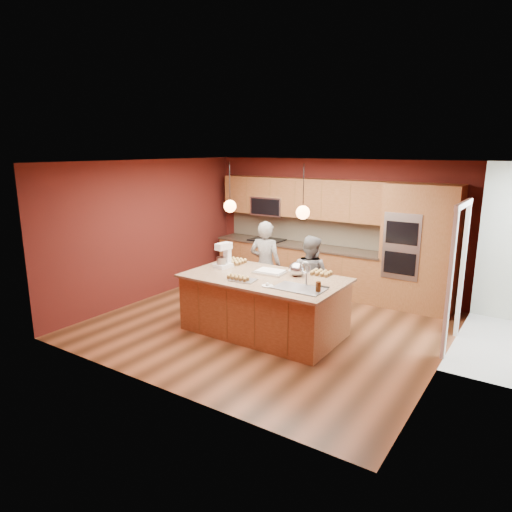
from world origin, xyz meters
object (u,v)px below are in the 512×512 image
Objects in this scene: island at (265,304)px; person_right at (310,278)px; mixing_bowl at (297,269)px; stand_mixer at (224,257)px; person_left at (265,266)px.

island is 1.04m from person_right.
island is at bearing -139.30° from mixing_bowl.
stand_mixer is 1.55× the size of mixing_bowl.
person_right reaches higher than island.
person_left is at bearing 77.56° from stand_mixer.
island is at bearing 76.27° from person_right.
mixing_bowl is (0.99, -0.63, 0.22)m from person_left.
person_left is 3.89× the size of stand_mixer.
person_right is 1.52m from stand_mixer.
mixing_bowl is at bearing 17.03° from stand_mixer.
stand_mixer reaches higher than mixing_bowl.
stand_mixer reaches higher than island.
person_left is at bearing 147.80° from mixing_bowl.
person_right is 3.49× the size of stand_mixer.
stand_mixer is at bearing 60.63° from person_left.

